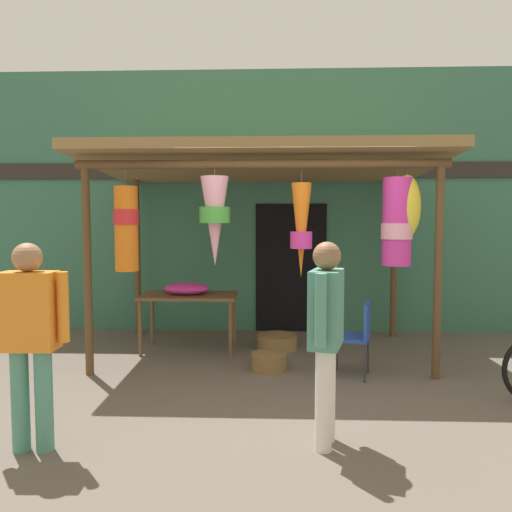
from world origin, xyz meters
The scene contains 10 objects.
ground_plane centered at (0.00, 0.00, 0.00)m, with size 30.00×30.00×0.00m, color #60564C.
shop_facade centered at (0.00, 2.65, 2.02)m, with size 10.62×0.29×4.05m.
market_stall_canopy centered at (-0.29, 1.00, 2.25)m, with size 4.37×2.50×2.61m.
display_table centered at (-1.34, 1.31, 0.68)m, with size 1.26×0.73×0.76m.
flower_heap_on_table centered at (-1.35, 1.28, 0.84)m, with size 0.60×0.42×0.16m.
folding_chair centered at (0.73, 0.25, 0.50)m, with size 0.50×0.50×0.84m.
wicker_basket_by_table centered at (-0.26, 0.46, 0.10)m, with size 0.42×0.42×0.20m, color brown.
wicker_basket_spare centered at (-0.16, 1.45, 0.09)m, with size 0.54×0.54×0.19m, color olive.
vendor_in_orange centered at (0.20, -1.45, 0.93)m, with size 0.31×0.58×1.58m.
customer_foreground centered at (-2.02, -1.63, 0.93)m, with size 0.59×0.23×1.58m.
Camera 1 is at (-0.19, -5.19, 1.74)m, focal length 34.68 mm.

